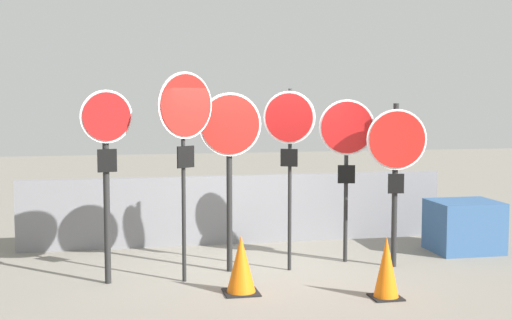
% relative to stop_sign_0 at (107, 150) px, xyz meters
% --- Properties ---
extents(ground_plane, '(40.00, 40.00, 0.00)m').
position_rel_stop_sign_0_xyz_m(ground_plane, '(2.07, 0.23, -1.72)').
color(ground_plane, gray).
extents(fence_back, '(6.93, 0.12, 1.11)m').
position_rel_stop_sign_0_xyz_m(fence_back, '(2.07, 2.16, -1.16)').
color(fence_back, slate).
rests_on(fence_back, ground).
extents(stop_sign_0, '(0.65, 0.21, 2.48)m').
position_rel_stop_sign_0_xyz_m(stop_sign_0, '(0.00, 0.00, 0.00)').
color(stop_sign_0, black).
rests_on(stop_sign_0, ground).
extents(stop_sign_1, '(0.74, 0.46, 2.70)m').
position_rel_stop_sign_0_xyz_m(stop_sign_1, '(0.98, -0.11, 0.36)').
color(stop_sign_1, black).
rests_on(stop_sign_1, ground).
extents(stop_sign_2, '(0.85, 0.15, 2.44)m').
position_rel_stop_sign_0_xyz_m(stop_sign_2, '(1.63, 0.29, 0.03)').
color(stop_sign_2, black).
rests_on(stop_sign_2, ground).
extents(stop_sign_3, '(0.65, 0.34, 2.50)m').
position_rel_stop_sign_0_xyz_m(stop_sign_3, '(2.42, 0.20, 0.18)').
color(stop_sign_3, black).
rests_on(stop_sign_3, ground).
extents(stop_sign_4, '(0.78, 0.23, 2.35)m').
position_rel_stop_sign_0_xyz_m(stop_sign_4, '(3.35, 0.52, 0.03)').
color(stop_sign_4, black).
rests_on(stop_sign_4, ground).
extents(stop_sign_5, '(0.84, 0.19, 2.30)m').
position_rel_stop_sign_0_xyz_m(stop_sign_5, '(3.93, 0.09, -0.13)').
color(stop_sign_5, black).
rests_on(stop_sign_5, ground).
extents(traffic_cone_0, '(0.36, 0.36, 0.74)m').
position_rel_stop_sign_0_xyz_m(traffic_cone_0, '(3.23, -1.32, -1.35)').
color(traffic_cone_0, black).
rests_on(traffic_cone_0, ground).
extents(traffic_cone_1, '(0.42, 0.42, 0.72)m').
position_rel_stop_sign_0_xyz_m(traffic_cone_1, '(1.58, -0.76, -1.36)').
color(traffic_cone_1, black).
rests_on(traffic_cone_1, ground).
extents(storage_crate, '(1.01, 0.86, 0.79)m').
position_rel_stop_sign_0_xyz_m(storage_crate, '(5.38, 0.84, -1.33)').
color(storage_crate, '#335684').
rests_on(storage_crate, ground).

